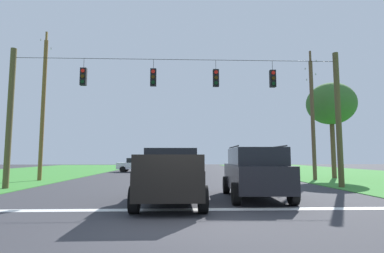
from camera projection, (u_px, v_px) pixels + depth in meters
ground_plane at (183, 225)px, 7.30m from camera, size 120.00×120.00×0.00m
stop_bar_stripe at (183, 210)px, 9.37m from camera, size 15.09×0.45×0.01m
lane_dash_0 at (182, 189)px, 15.34m from camera, size 2.50×0.15×0.01m
lane_dash_1 at (181, 180)px, 21.41m from camera, size 2.50×0.15×0.01m
lane_dash_2 at (181, 174)px, 28.58m from camera, size 2.50×0.15×0.01m
overhead_signal_span at (178, 110)px, 16.19m from camera, size 17.90×0.31×7.44m
pickup_truck at (171, 176)px, 10.77m from camera, size 2.30×5.41×1.95m
suv_black at (255, 171)px, 11.95m from camera, size 2.41×4.89×2.05m
distant_car_crossing_white at (137, 165)px, 33.27m from camera, size 4.33×2.08×1.52m
utility_pole_mid_right at (313, 115)px, 21.73m from camera, size 0.27×1.96×9.41m
utility_pole_near_left at (43, 106)px, 21.30m from camera, size 0.27×1.75×10.67m
tree_roadside_right at (331, 104)px, 23.66m from camera, size 3.73×3.73×7.44m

